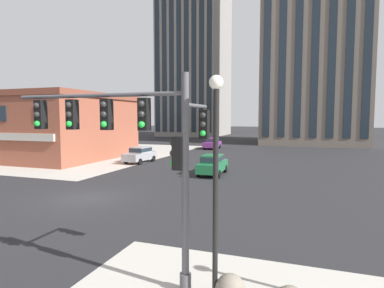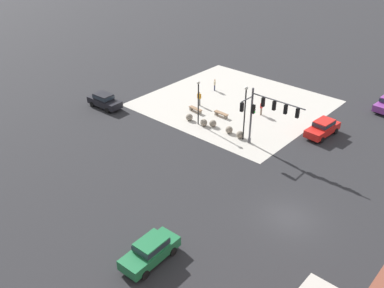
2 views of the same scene
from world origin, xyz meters
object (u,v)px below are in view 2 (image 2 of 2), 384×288
(bollard_sphere_curb_d, at_px, (204,123))
(bench_mid_block, at_px, (195,109))
(pedestrian_walking_east, at_px, (215,84))
(street_lamp_mid_sidewalk, at_px, (198,97))
(pedestrian_at_curb, at_px, (199,98))
(pedestrian_near_bench, at_px, (261,107))
(bollard_sphere_curb_e, at_px, (189,117))
(car_main_southbound_far, at_px, (150,250))
(bench_near_signal, at_px, (221,114))
(car_main_northbound_far, at_px, (323,127))
(traffic_signal_main, at_px, (263,111))
(bollard_sphere_curb_b, at_px, (229,130))
(street_lamp_corner_near, at_px, (245,107))
(bollard_sphere_curb_a, at_px, (240,135))
(car_parked_curb, at_px, (104,100))
(bollard_sphere_curb_c, at_px, (213,123))

(bollard_sphere_curb_d, relative_size, bench_mid_block, 0.42)
(bollard_sphere_curb_d, bearing_deg, pedestrian_walking_east, -57.91)
(bench_mid_block, relative_size, street_lamp_mid_sidewalk, 0.36)
(pedestrian_at_curb, relative_size, street_lamp_mid_sidewalk, 0.34)
(pedestrian_near_bench, distance_m, pedestrian_walking_east, 8.76)
(bollard_sphere_curb_e, distance_m, car_main_southbound_far, 21.50)
(bench_near_signal, xyz_separation_m, car_main_northbound_far, (-10.64, -3.52, 0.59))
(traffic_signal_main, distance_m, car_main_southbound_far, 18.23)
(pedestrian_near_bench, distance_m, pedestrian_at_curb, 7.53)
(street_lamp_mid_sidewalk, height_order, car_main_southbound_far, street_lamp_mid_sidewalk)
(traffic_signal_main, distance_m, bollard_sphere_curb_b, 5.60)
(street_lamp_mid_sidewalk, bearing_deg, bollard_sphere_curb_b, -170.88)
(traffic_signal_main, height_order, bollard_sphere_curb_b, traffic_signal_main)
(traffic_signal_main, bearing_deg, car_main_northbound_far, -117.34)
(pedestrian_at_curb, relative_size, street_lamp_corner_near, 0.30)
(bollard_sphere_curb_d, xyz_separation_m, pedestrian_walking_east, (5.35, -8.54, 0.49))
(pedestrian_walking_east, distance_m, car_main_northbound_far, 16.14)
(bollard_sphere_curb_a, xyz_separation_m, car_main_southbound_far, (-5.61, 18.08, 0.53))
(bench_mid_block, xyz_separation_m, street_lamp_mid_sidewalk, (-2.25, 2.14, 2.86))
(car_main_northbound_far, height_order, car_parked_curb, same)
(bollard_sphere_curb_c, bearing_deg, bench_near_signal, -71.75)
(street_lamp_mid_sidewalk, bearing_deg, bench_near_signal, -103.02)
(traffic_signal_main, height_order, pedestrian_walking_east, traffic_signal_main)
(bollard_sphere_curb_a, xyz_separation_m, bollard_sphere_curb_c, (3.71, -0.13, 0.00))
(street_lamp_mid_sidewalk, xyz_separation_m, car_main_southbound_far, (-10.88, 17.59, -2.27))
(pedestrian_near_bench, xyz_separation_m, car_main_northbound_far, (-7.52, -0.10, -0.07))
(car_main_northbound_far, distance_m, car_parked_curb, 24.96)
(bollard_sphere_curb_d, xyz_separation_m, pedestrian_near_bench, (-3.15, -6.46, 0.61))
(bollard_sphere_curb_e, xyz_separation_m, pedestrian_near_bench, (-5.23, -6.50, 0.61))
(traffic_signal_main, relative_size, bollard_sphere_curb_e, 7.70)
(bollard_sphere_curb_d, xyz_separation_m, car_main_northbound_far, (-10.67, -6.56, 0.53))
(bollard_sphere_curb_d, height_order, pedestrian_near_bench, pedestrian_near_bench)
(bollard_sphere_curb_a, bearing_deg, bollard_sphere_curb_b, -4.58)
(bench_near_signal, bearing_deg, pedestrian_at_curb, -10.07)
(bollard_sphere_curb_c, height_order, car_main_southbound_far, car_main_southbound_far)
(car_main_northbound_far, bearing_deg, traffic_signal_main, 62.66)
(pedestrian_near_bench, bearing_deg, pedestrian_walking_east, -13.72)
(traffic_signal_main, xyz_separation_m, bollard_sphere_curb_e, (9.37, 0.07, -3.66))
(bollard_sphere_curb_c, relative_size, car_main_southbound_far, 0.17)
(traffic_signal_main, bearing_deg, pedestrian_near_bench, -57.22)
(bollard_sphere_curb_d, bearing_deg, bollard_sphere_curb_c, -149.16)
(bollard_sphere_curb_a, height_order, bench_near_signal, bollard_sphere_curb_a)
(pedestrian_walking_east, bearing_deg, street_lamp_mid_sidewalk, 118.25)
(street_lamp_mid_sidewalk, height_order, car_main_northbound_far, street_lamp_mid_sidewalk)
(bench_mid_block, bearing_deg, bollard_sphere_curb_b, 165.79)
(traffic_signal_main, height_order, bench_mid_block, traffic_signal_main)
(bollard_sphere_curb_c, bearing_deg, pedestrian_walking_east, -52.27)
(bench_near_signal, height_order, car_main_southbound_far, car_main_southbound_far)
(pedestrian_at_curb, bearing_deg, pedestrian_walking_east, -72.83)
(bollard_sphere_curb_d, height_order, bench_mid_block, bollard_sphere_curb_d)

